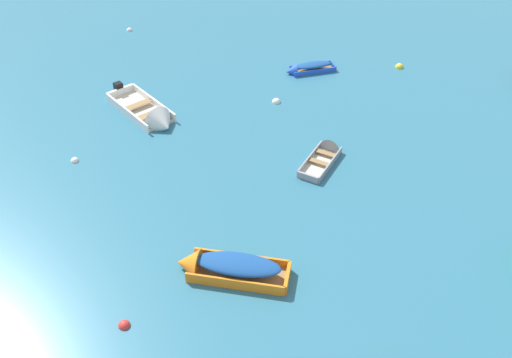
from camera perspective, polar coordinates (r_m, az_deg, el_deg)
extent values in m
cube|color=beige|center=(28.89, -11.55, 6.81)|extent=(3.91, 3.38, 0.11)
cube|color=white|center=(29.11, -10.30, 7.63)|extent=(3.25, 2.39, 0.45)
cube|color=white|center=(28.52, -12.92, 6.54)|extent=(3.25, 2.39, 0.45)
cube|color=white|center=(30.35, -13.53, 8.52)|extent=(1.01, 1.31, 0.45)
cone|color=white|center=(27.25, -9.38, 5.46)|extent=(1.59, 1.72, 1.47)
cube|color=#937047|center=(28.92, -11.83, 7.40)|extent=(1.14, 1.35, 0.03)
cube|color=#937047|center=(28.04, -10.62, 6.50)|extent=(1.14, 1.35, 0.03)
cube|color=black|center=(30.40, -13.72, 8.89)|extent=(0.53, 0.53, 0.63)
cube|color=#99754C|center=(32.18, 5.74, 10.87)|extent=(2.41, 1.82, 0.07)
cube|color=blue|center=(31.79, 6.01, 10.70)|extent=(2.14, 1.25, 0.28)
cube|color=blue|center=(32.47, 5.49, 11.36)|extent=(2.14, 1.25, 0.28)
cube|color=blue|center=(32.56, 7.80, 11.26)|extent=(0.47, 0.74, 0.28)
cone|color=blue|center=(31.72, 3.56, 10.80)|extent=(0.87, 0.96, 0.78)
cube|color=#937047|center=(32.15, 5.97, 11.15)|extent=(0.58, 0.76, 0.03)
ellipsoid|color=#19478C|center=(32.02, 5.77, 11.40)|extent=(2.22, 1.69, 0.25)
cube|color=#99754C|center=(19.97, -1.80, -9.61)|extent=(3.37, 1.33, 0.11)
cube|color=orange|center=(19.46, -2.19, -10.59)|extent=(3.45, 0.28, 0.44)
cube|color=orange|center=(20.25, -1.45, -8.04)|extent=(3.45, 0.28, 0.44)
cube|color=orange|center=(19.66, 3.19, -9.96)|extent=(0.19, 1.19, 0.44)
cone|color=orange|center=(20.19, -6.87, -8.49)|extent=(0.86, 1.20, 1.16)
cube|color=#937047|center=(19.76, -1.30, -9.19)|extent=(0.42, 1.10, 0.03)
ellipsoid|color=#19478C|center=(19.59, -1.83, -8.61)|extent=(3.08, 1.26, 0.36)
cube|color=beige|center=(24.88, 6.47, 1.56)|extent=(1.51, 2.62, 0.08)
cube|color=gray|center=(24.95, 5.46, 2.11)|extent=(0.71, 2.50, 0.32)
cube|color=gray|center=(24.67, 7.53, 1.45)|extent=(0.71, 2.50, 0.32)
cube|color=gray|center=(23.85, 5.26, 0.16)|extent=(0.95, 0.34, 0.32)
cone|color=gray|center=(25.81, 7.68, 3.37)|extent=(1.06, 0.81, 0.94)
cube|color=#937047|center=(24.66, 6.38, 1.74)|extent=(0.92, 0.48, 0.03)
cube|color=#937047|center=(25.23, 7.06, 2.63)|extent=(0.92, 0.48, 0.03)
sphere|color=silver|center=(29.13, 2.06, 7.77)|extent=(0.43, 0.43, 0.43)
sphere|color=red|center=(19.13, -13.17, -14.24)|extent=(0.39, 0.39, 0.39)
sphere|color=silver|center=(26.19, -17.85, 1.73)|extent=(0.36, 0.36, 0.36)
sphere|color=silver|center=(37.76, -12.67, 14.44)|extent=(0.35, 0.35, 0.35)
sphere|color=yellow|center=(33.41, 14.28, 10.88)|extent=(0.46, 0.46, 0.46)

